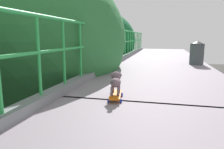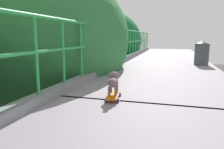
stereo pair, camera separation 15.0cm
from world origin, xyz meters
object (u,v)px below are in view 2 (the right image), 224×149
(car_red_taxi_fifth, at_px, (63,144))
(city_bus, at_px, (105,72))
(toy_skateboard, at_px, (113,95))
(small_dog, at_px, (113,81))
(car_black_sixth, at_px, (49,114))
(litter_bin, at_px, (202,53))

(car_red_taxi_fifth, distance_m, city_bus, 20.59)
(car_red_taxi_fifth, xyz_separation_m, toy_skateboard, (5.38, -7.92, 5.63))
(car_red_taxi_fifth, distance_m, small_dog, 11.19)
(car_black_sixth, bearing_deg, toy_skateboard, -53.50)
(car_black_sixth, relative_size, city_bus, 0.39)
(car_red_taxi_fifth, height_order, city_bus, city_bus)
(city_bus, bearing_deg, car_black_sixth, -90.24)
(city_bus, relative_size, small_dog, 27.46)
(city_bus, distance_m, small_dog, 29.92)
(car_red_taxi_fifth, xyz_separation_m, litter_bin, (7.13, -3.35, 5.97))
(car_black_sixth, bearing_deg, litter_bin, -35.49)
(small_dog, xyz_separation_m, litter_bin, (1.76, 4.53, 0.13))
(city_bus, distance_m, toy_skateboard, 29.92)
(car_red_taxi_fifth, height_order, small_dog, small_dog)
(car_black_sixth, height_order, toy_skateboard, toy_skateboard)
(car_black_sixth, height_order, city_bus, city_bus)
(toy_skateboard, xyz_separation_m, litter_bin, (1.76, 4.56, 0.34))
(toy_skateboard, xyz_separation_m, small_dog, (-0.01, 0.03, 0.21))
(car_black_sixth, bearing_deg, car_red_taxi_fifth, -49.64)
(car_black_sixth, relative_size, toy_skateboard, 7.70)
(city_bus, distance_m, litter_bin, 26.40)
(city_bus, bearing_deg, small_dog, -72.17)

